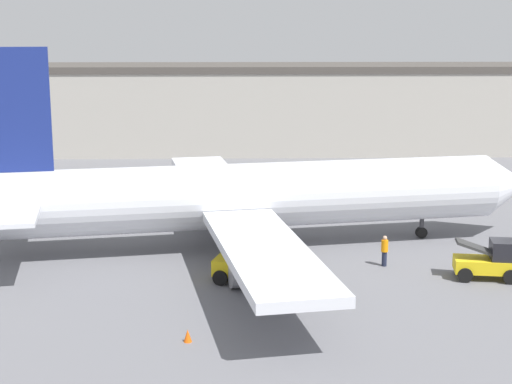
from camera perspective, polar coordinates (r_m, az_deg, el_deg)
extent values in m
plane|color=slate|center=(47.94, 0.00, -4.01)|extent=(400.00, 400.00, 0.00)
cube|color=#ADA89E|center=(85.04, -2.40, 5.91)|extent=(73.17, 11.34, 8.53)
cube|color=#47423D|center=(84.68, -2.43, 9.02)|extent=(73.17, 11.56, 0.70)
cylinder|color=silver|center=(47.16, 0.00, -0.23)|extent=(30.05, 8.98, 3.89)
cone|color=silver|center=(52.86, 17.79, 0.52)|extent=(3.72, 4.29, 3.81)
cube|color=silver|center=(56.38, -3.42, 1.06)|extent=(6.60, 15.87, 0.50)
cube|color=silver|center=(37.86, 0.66, -4.35)|extent=(6.60, 15.87, 0.50)
cylinder|color=#939399|center=(54.42, -3.06, -0.79)|extent=(3.09, 2.74, 2.30)
cylinder|color=#939399|center=(40.42, -0.02, -5.29)|extent=(3.09, 2.74, 2.30)
cube|color=navy|center=(45.71, -17.74, 5.68)|extent=(4.83, 1.19, 6.92)
cube|color=silver|center=(50.64, -16.88, 0.55)|extent=(4.25, 5.20, 0.24)
cube|color=silver|center=(42.32, -17.92, -1.69)|extent=(4.25, 5.20, 0.24)
cylinder|color=#38383D|center=(50.91, 11.95, -2.57)|extent=(0.28, 0.28, 1.29)
cylinder|color=black|center=(50.99, 11.93, -2.89)|extent=(0.75, 0.47, 0.70)
cylinder|color=#38383D|center=(45.11, -1.23, -4.19)|extent=(0.28, 0.28, 1.29)
cylinder|color=black|center=(45.16, -1.23, -4.43)|extent=(0.95, 0.50, 0.90)
cylinder|color=#38383D|center=(49.92, -2.25, -2.61)|extent=(0.28, 0.28, 1.29)
cylinder|color=black|center=(49.97, -2.25, -2.82)|extent=(0.95, 0.50, 0.90)
cylinder|color=#1E2338|center=(44.66, 9.31, -4.81)|extent=(0.28, 0.28, 0.84)
cylinder|color=orange|center=(44.45, 9.34, -3.88)|extent=(0.39, 0.39, 0.67)
sphere|color=tan|center=(44.33, 9.36, -3.31)|extent=(0.25, 0.25, 0.25)
cube|color=yellow|center=(41.26, -0.71, -5.47)|extent=(3.67, 2.49, 0.85)
cube|color=black|center=(40.73, 0.56, -4.18)|extent=(1.82, 1.82, 1.22)
cylinder|color=black|center=(40.36, 0.60, -6.51)|extent=(0.85, 0.49, 0.80)
cylinder|color=black|center=(41.87, 1.14, -5.83)|extent=(0.85, 0.49, 0.80)
cylinder|color=black|center=(40.95, -2.60, -6.25)|extent=(0.85, 0.49, 0.80)
cylinder|color=black|center=(42.44, -1.96, -5.58)|extent=(0.85, 0.49, 0.80)
cube|color=yellow|center=(43.62, 16.37, -5.12)|extent=(3.51, 2.10, 0.71)
cube|color=black|center=(43.54, 17.64, -4.04)|extent=(1.66, 1.65, 1.02)
cube|color=#333333|center=(43.27, 15.67, -3.89)|extent=(2.20, 1.43, 0.79)
cylinder|color=black|center=(43.17, 18.02, -5.90)|extent=(0.81, 0.40, 0.78)
cylinder|color=black|center=(44.68, 17.66, -5.27)|extent=(0.81, 0.40, 0.78)
cylinder|color=black|center=(42.80, 14.97, -5.86)|extent=(0.81, 0.40, 0.78)
cylinder|color=black|center=(44.32, 14.71, -5.23)|extent=(0.81, 0.40, 0.78)
cone|color=#EF590F|center=(34.04, -4.99, -10.37)|extent=(0.36, 0.36, 0.55)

